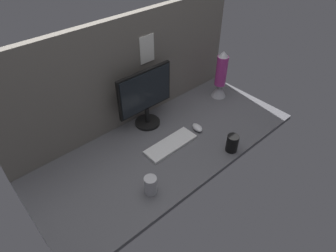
{
  "coord_description": "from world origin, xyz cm",
  "views": [
    {
      "loc": [
        -94.17,
        -108.15,
        134.58
      ],
      "look_at": [
        1.62,
        0.0,
        14.0
      ],
      "focal_mm": 31.34,
      "sensor_mm": 36.0,
      "label": 1
    }
  ],
  "objects_px": {
    "mug_steel": "(151,185)",
    "mouse": "(197,128)",
    "monitor": "(146,96)",
    "mug_black_travel": "(232,143)",
    "keyboard": "(171,145)",
    "lava_lamp": "(220,78)"
  },
  "relations": [
    {
      "from": "keyboard",
      "to": "lava_lamp",
      "type": "height_order",
      "value": "lava_lamp"
    },
    {
      "from": "mouse",
      "to": "mug_steel",
      "type": "bearing_deg",
      "value": -148.67
    },
    {
      "from": "monitor",
      "to": "mug_steel",
      "type": "bearing_deg",
      "value": -126.48
    },
    {
      "from": "mug_black_travel",
      "to": "keyboard",
      "type": "bearing_deg",
      "value": 132.43
    },
    {
      "from": "mouse",
      "to": "mug_steel",
      "type": "xyz_separation_m",
      "value": [
        -0.59,
        -0.2,
        0.04
      ]
    },
    {
      "from": "keyboard",
      "to": "lava_lamp",
      "type": "distance_m",
      "value": 0.73
    },
    {
      "from": "keyboard",
      "to": "mug_steel",
      "type": "relative_size",
      "value": 3.22
    },
    {
      "from": "monitor",
      "to": "mug_black_travel",
      "type": "distance_m",
      "value": 0.65
    },
    {
      "from": "keyboard",
      "to": "mouse",
      "type": "distance_m",
      "value": 0.25
    },
    {
      "from": "mug_black_travel",
      "to": "mug_steel",
      "type": "bearing_deg",
      "value": 171.8
    },
    {
      "from": "mug_black_travel",
      "to": "mug_steel",
      "type": "height_order",
      "value": "mug_black_travel"
    },
    {
      "from": "mug_steel",
      "to": "mouse",
      "type": "bearing_deg",
      "value": 19.2
    },
    {
      "from": "monitor",
      "to": "keyboard",
      "type": "distance_m",
      "value": 0.37
    },
    {
      "from": "monitor",
      "to": "lava_lamp",
      "type": "relative_size",
      "value": 1.09
    },
    {
      "from": "lava_lamp",
      "to": "mug_black_travel",
      "type": "bearing_deg",
      "value": -131.63
    },
    {
      "from": "mug_steel",
      "to": "monitor",
      "type": "bearing_deg",
      "value": 53.52
    },
    {
      "from": "mug_steel",
      "to": "lava_lamp",
      "type": "distance_m",
      "value": 1.1
    },
    {
      "from": "mug_steel",
      "to": "lava_lamp",
      "type": "relative_size",
      "value": 0.29
    },
    {
      "from": "monitor",
      "to": "mug_black_travel",
      "type": "relative_size",
      "value": 3.56
    },
    {
      "from": "mouse",
      "to": "mug_black_travel",
      "type": "relative_size",
      "value": 0.81
    },
    {
      "from": "keyboard",
      "to": "mug_black_travel",
      "type": "distance_m",
      "value": 0.4
    },
    {
      "from": "mug_steel",
      "to": "keyboard",
      "type": "bearing_deg",
      "value": 31.54
    }
  ]
}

